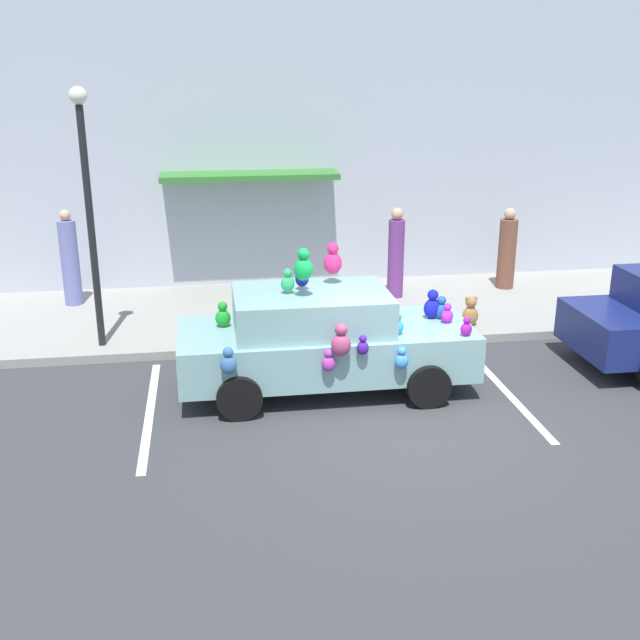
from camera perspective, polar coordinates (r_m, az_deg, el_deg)
ground_plane at (r=10.52m, az=6.48°, el=-7.98°), size 60.00×60.00×0.00m
sidewalk at (r=15.02m, az=1.63°, el=0.73°), size 24.00×4.00×0.15m
storefront_building at (r=16.47m, az=0.32°, el=13.42°), size 24.00×1.25×6.40m
parking_stripe_front at (r=11.93m, az=13.67°, el=-5.07°), size 0.12×3.60×0.01m
parking_stripe_rear at (r=11.14m, az=-12.68°, el=-6.74°), size 0.12×3.60×0.01m
plush_covered_car at (r=11.32m, az=0.21°, el=-1.44°), size 4.36×2.05×2.26m
teddy_bear_on_sidewalk at (r=14.11m, az=11.25°, el=0.60°), size 0.29×0.24×0.56m
street_lamp_post at (r=12.85m, az=-17.07°, el=8.99°), size 0.28×0.28×4.24m
pedestrian_near_shopfront at (r=15.52m, az=5.73°, el=4.87°), size 0.33×0.33×1.84m
pedestrian_walking_past at (r=16.59m, az=13.88°, el=5.03°), size 0.37×0.37×1.72m
pedestrian_by_lamp at (r=15.72m, az=-18.29°, el=4.25°), size 0.35×0.35×1.90m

